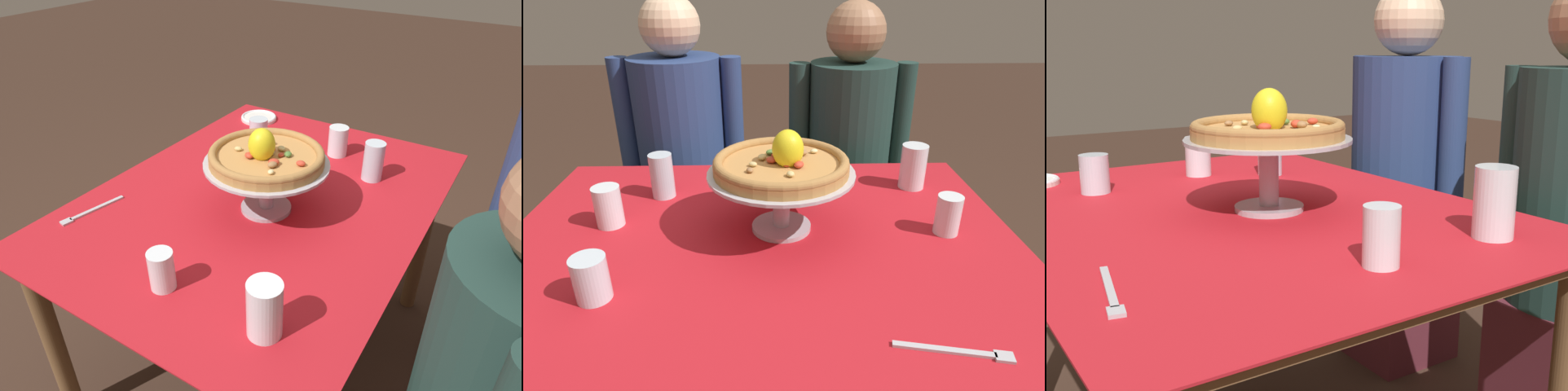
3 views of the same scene
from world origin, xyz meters
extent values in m
cylinder|color=brown|center=(-0.57, 0.41, 0.35)|extent=(0.06, 0.06, 0.69)
cylinder|color=brown|center=(0.57, 0.41, 0.35)|extent=(0.06, 0.06, 0.69)
cube|color=brown|center=(0.00, 0.00, 0.71)|extent=(1.25, 0.94, 0.02)
cube|color=red|center=(0.00, 0.00, 0.72)|extent=(1.29, 0.98, 0.00)
cylinder|color=#B7B7C1|center=(0.05, 0.05, 0.73)|extent=(0.15, 0.15, 0.01)
cylinder|color=#B7B7C1|center=(0.05, 0.05, 0.80)|extent=(0.04, 0.04, 0.14)
cylinder|color=#B7B7C1|center=(0.05, 0.05, 0.88)|extent=(0.36, 0.36, 0.01)
cylinder|color=#BC8447|center=(0.05, 0.05, 0.89)|extent=(0.33, 0.33, 0.02)
torus|color=#A6743E|center=(0.05, 0.05, 0.91)|extent=(0.33, 0.33, 0.02)
ellipsoid|color=beige|center=(0.14, 0.11, 0.91)|extent=(0.02, 0.02, 0.01)
ellipsoid|color=tan|center=(0.07, -0.04, 0.91)|extent=(0.02, 0.02, 0.01)
ellipsoid|color=#996B42|center=(0.10, 0.10, 0.91)|extent=(0.03, 0.03, 0.02)
ellipsoid|color=#C63D28|center=(0.06, 0.16, 0.91)|extent=(0.02, 0.03, 0.01)
ellipsoid|color=beige|center=(0.05, 0.05, 0.91)|extent=(0.03, 0.03, 0.01)
ellipsoid|color=#C63D28|center=(0.09, 0.01, 0.91)|extent=(0.03, 0.04, 0.02)
ellipsoid|color=#C63D28|center=(0.04, 0.08, 0.91)|extent=(0.02, 0.02, 0.01)
ellipsoid|color=tan|center=(0.01, 0.07, 0.91)|extent=(0.03, 0.03, 0.01)
ellipsoid|color=#C63D28|center=(0.07, 0.02, 0.91)|extent=(0.03, 0.03, 0.01)
ellipsoid|color=#996B42|center=(-0.02, -0.01, 0.91)|extent=(0.02, 0.02, 0.01)
ellipsoid|color=#C63D28|center=(0.03, 0.05, 0.91)|extent=(0.03, 0.03, 0.01)
ellipsoid|color=#4C7533|center=(0.03, 0.10, 0.91)|extent=(0.03, 0.03, 0.01)
ellipsoid|color=#C63D28|center=(0.09, 0.09, 0.91)|extent=(0.04, 0.04, 0.02)
ellipsoid|color=tan|center=(-0.02, 0.02, 0.91)|extent=(0.02, 0.02, 0.01)
ellipsoid|color=#996B42|center=(0.06, 0.03, 0.91)|extent=(0.03, 0.03, 0.01)
ellipsoid|color=tan|center=(0.04, 0.06, 0.91)|extent=(0.03, 0.02, 0.01)
ellipsoid|color=yellow|center=(0.07, 0.04, 0.94)|extent=(0.09, 0.09, 0.09)
cylinder|color=white|center=(-0.40, 0.08, 0.78)|extent=(0.07, 0.07, 0.11)
cylinder|color=silver|center=(-0.40, 0.08, 0.76)|extent=(0.06, 0.06, 0.08)
cylinder|color=white|center=(0.46, 0.29, 0.79)|extent=(0.08, 0.08, 0.14)
cylinder|color=silver|center=(0.46, 0.29, 0.75)|extent=(0.07, 0.07, 0.06)
cylinder|color=silver|center=(-0.29, 0.25, 0.79)|extent=(0.07, 0.07, 0.13)
cylinder|color=silver|center=(-0.29, 0.25, 0.77)|extent=(0.06, 0.06, 0.09)
cylinder|color=white|center=(0.47, 0.01, 0.77)|extent=(0.06, 0.06, 0.10)
cylinder|color=silver|center=(0.47, 0.01, 0.75)|extent=(0.06, 0.06, 0.05)
cylinder|color=silver|center=(-0.33, -0.22, 0.77)|extent=(0.07, 0.07, 0.10)
cylinder|color=silver|center=(-0.33, -0.22, 0.74)|extent=(0.06, 0.06, 0.04)
cube|color=#B7B7C1|center=(0.32, -0.39, 0.73)|extent=(0.17, 0.05, 0.01)
cube|color=#B7B7C1|center=(0.42, -0.41, 0.73)|extent=(0.04, 0.03, 0.01)
cube|color=maroon|center=(-0.34, 0.79, 0.24)|extent=(0.28, 0.32, 0.47)
cylinder|color=navy|center=(-0.34, 0.79, 0.76)|extent=(0.35, 0.35, 0.58)
sphere|color=beige|center=(-0.34, 0.79, 1.16)|extent=(0.22, 0.22, 0.22)
cylinder|color=navy|center=(-0.56, 0.79, 0.80)|extent=(0.08, 0.08, 0.49)
cylinder|color=navy|center=(-0.13, 0.79, 0.80)|extent=(0.08, 0.08, 0.49)
cube|color=maroon|center=(0.34, 0.75, 0.23)|extent=(0.28, 0.32, 0.45)
cylinder|color=#1E3833|center=(0.34, 0.75, 0.74)|extent=(0.33, 0.33, 0.58)
sphere|color=#9E7051|center=(0.34, 0.75, 1.14)|extent=(0.22, 0.22, 0.22)
cylinder|color=#1E3833|center=(0.14, 0.75, 0.78)|extent=(0.08, 0.08, 0.49)
cylinder|color=#1E3833|center=(0.55, 0.75, 0.78)|extent=(0.08, 0.08, 0.49)
camera|label=1|loc=(1.05, 0.65, 1.50)|focal=31.82mm
camera|label=2|loc=(0.03, -0.95, 1.30)|focal=30.47mm
camera|label=3|loc=(1.22, -0.63, 1.07)|focal=43.68mm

